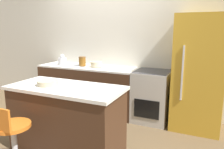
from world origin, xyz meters
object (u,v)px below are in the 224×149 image
(kettle, at_px, (62,60))
(mixing_bowl, at_px, (96,64))
(refrigerator, at_px, (198,73))
(stool_chair, at_px, (12,139))
(oven_range, at_px, (152,96))

(kettle, bearing_deg, mixing_bowl, 0.00)
(refrigerator, relative_size, mixing_bowl, 8.36)
(refrigerator, xyz_separation_m, stool_chair, (-1.76, -2.07, -0.50))
(oven_range, distance_m, mixing_bowl, 1.19)
(refrigerator, relative_size, kettle, 8.80)
(oven_range, relative_size, kettle, 4.31)
(oven_range, xyz_separation_m, kettle, (-1.86, -0.03, 0.53))
(stool_chair, xyz_separation_m, mixing_bowl, (-0.05, 2.04, 0.53))
(stool_chair, distance_m, kettle, 2.27)
(refrigerator, relative_size, stool_chair, 2.23)
(stool_chair, relative_size, kettle, 3.95)
(oven_range, relative_size, mixing_bowl, 4.09)
(refrigerator, xyz_separation_m, mixing_bowl, (-1.81, -0.03, 0.03))
(refrigerator, bearing_deg, kettle, -179.45)
(kettle, height_order, mixing_bowl, kettle)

